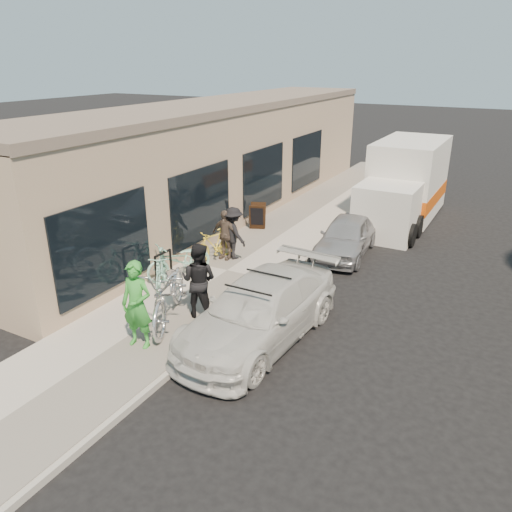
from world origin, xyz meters
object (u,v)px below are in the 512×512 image
at_px(woman_rider, 137,305).
at_px(cruiser_bike_a, 161,270).
at_px(sandwich_board, 258,216).
at_px(man_standing, 199,280).
at_px(sedan_white, 260,311).
at_px(bike_rack, 163,265).
at_px(tandem_bike, 169,292).
at_px(cruiser_bike_b, 179,260).
at_px(sedan_silver, 346,236).
at_px(bystander_b, 225,235).
at_px(bystander_a, 233,233).
at_px(moving_truck, 404,186).
at_px(cruiser_bike_c, 214,245).

height_order(woman_rider, cruiser_bike_a, woman_rider).
height_order(sandwich_board, man_standing, man_standing).
distance_m(sedan_white, cruiser_bike_a, 3.41).
xyz_separation_m(bike_rack, tandem_bike, (1.30, -1.42, 0.14)).
bearing_deg(sandwich_board, sedan_white, -82.92).
bearing_deg(sedan_white, cruiser_bike_a, 170.45).
bearing_deg(sandwich_board, bike_rack, -110.81).
xyz_separation_m(sedan_white, cruiser_bike_b, (-3.28, 1.55, -0.03)).
distance_m(woman_rider, cruiser_bike_b, 3.46).
relative_size(sedan_silver, tandem_bike, 1.32).
bearing_deg(woman_rider, sandwich_board, 93.66).
xyz_separation_m(tandem_bike, bystander_b, (-0.90, 3.78, 0.04)).
distance_m(sedan_silver, cruiser_bike_b, 5.25).
bearing_deg(tandem_bike, bystander_b, 78.64).
height_order(tandem_bike, woman_rider, woman_rider).
bearing_deg(bike_rack, bystander_a, 76.60).
bearing_deg(sedan_silver, cruiser_bike_a, -128.75).
bearing_deg(sedan_silver, sedan_white, -94.39).
bearing_deg(moving_truck, woman_rider, -102.09).
relative_size(sandwich_board, man_standing, 0.50).
relative_size(bike_rack, man_standing, 0.53).
distance_m(sandwich_board, man_standing, 6.44).
relative_size(sedan_white, tandem_bike, 1.82).
height_order(bystander_a, bystander_b, bystander_a).
distance_m(sedan_silver, cruiser_bike_a, 5.87).
distance_m(tandem_bike, woman_rider, 1.17).
bearing_deg(tandem_bike, moving_truck, 51.28).
xyz_separation_m(woman_rider, cruiser_bike_c, (-1.23, 4.70, -0.47)).
xyz_separation_m(tandem_bike, bystander_a, (-0.70, 3.93, 0.08)).
height_order(cruiser_bike_a, bystander_b, bystander_b).
bearing_deg(cruiser_bike_c, cruiser_bike_b, -74.76).
relative_size(man_standing, bystander_a, 1.13).
bearing_deg(sedan_white, sandwich_board, 123.07).
distance_m(cruiser_bike_a, bystander_a, 2.73).
bearing_deg(sedan_white, tandem_bike, -162.89).
bearing_deg(bystander_a, bystander_b, 61.37).
relative_size(sandwich_board, moving_truck, 0.15).
relative_size(sedan_silver, man_standing, 1.98).
distance_m(sedan_silver, moving_truck, 4.58).
xyz_separation_m(moving_truck, bystander_a, (-3.34, -6.69, -0.35)).
bearing_deg(bike_rack, tandem_bike, -47.46).
height_order(man_standing, bystander_b, man_standing).
xyz_separation_m(sandwich_board, bystander_a, (0.68, -2.74, 0.33)).
distance_m(sedan_white, bystander_b, 4.43).
bearing_deg(woman_rider, man_standing, 71.07).
height_order(sandwich_board, woman_rider, woman_rider).
height_order(sandwich_board, cruiser_bike_b, cruiser_bike_b).
bearing_deg(woman_rider, bystander_a, 91.84).
distance_m(man_standing, cruiser_bike_c, 3.45).
bearing_deg(cruiser_bike_c, sedan_silver, 58.83).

